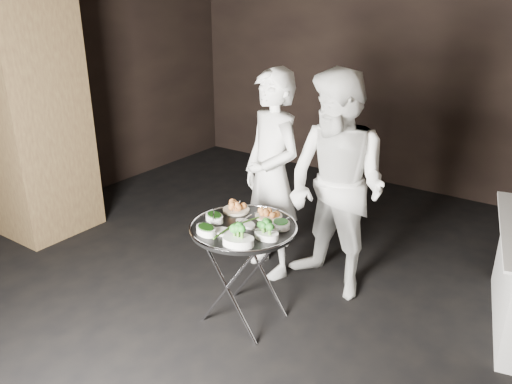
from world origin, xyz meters
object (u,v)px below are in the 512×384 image
Objects in this scene: serving_tray at (243,227)px; waiter_right at (337,187)px; tray_stand at (244,269)px; waiter_left at (272,176)px.

serving_tray is 0.82m from waiter_right.
tray_stand is 0.42× the size of waiter_right.
waiter_left is 0.98× the size of waiter_right.
tray_stand is at bearing -99.38° from waiter_right.
serving_tray reaches higher than tray_stand.
serving_tray is at bearing 180.00° from tray_stand.
tray_stand is 0.87m from waiter_left.
tray_stand is at bearing -47.06° from waiter_left.
tray_stand is 0.43× the size of waiter_left.
waiter_right is (0.56, 0.03, 0.02)m from waiter_left.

